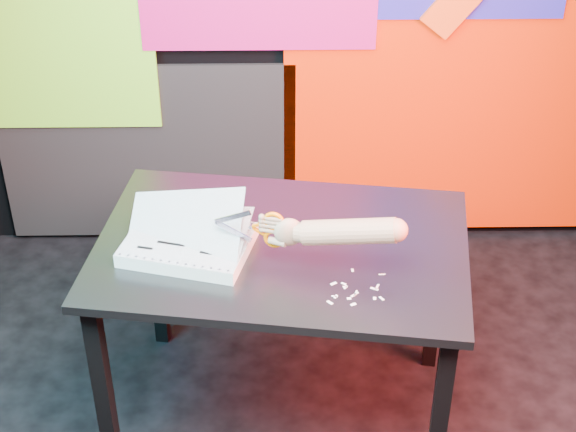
{
  "coord_description": "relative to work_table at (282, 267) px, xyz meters",
  "views": [
    {
      "loc": [
        -0.19,
        -1.92,
        2.38
      ],
      "look_at": [
        -0.15,
        0.34,
        0.87
      ],
      "focal_mm": 55.0,
      "sensor_mm": 36.0,
      "label": 1
    }
  ],
  "objects": [
    {
      "name": "hand_forearm",
      "position": [
        0.17,
        -0.16,
        0.25
      ],
      "size": [
        0.42,
        0.15,
        0.14
      ],
      "rotation": [
        0.0,
        0.0,
        -0.26
      ],
      "color": "#A97159",
      "rests_on": "work_table"
    },
    {
      "name": "backdrop",
      "position": [
        0.23,
        1.1,
        0.3
      ],
      "size": [
        2.88,
        0.05,
        2.08
      ],
      "color": "red",
      "rests_on": "ground"
    },
    {
      "name": "work_table",
      "position": [
        0.0,
        0.0,
        0.0
      ],
      "size": [
        1.28,
        0.95,
        0.75
      ],
      "rotation": [
        0.0,
        0.0,
        -0.15
      ],
      "color": "black",
      "rests_on": "ground"
    },
    {
      "name": "room",
      "position": [
        0.17,
        -0.36,
        0.69
      ],
      "size": [
        3.01,
        3.01,
        2.71
      ],
      "color": "black",
      "rests_on": "ground"
    },
    {
      "name": "paper_clippings",
      "position": [
        0.21,
        -0.25,
        0.09
      ],
      "size": [
        0.19,
        0.18,
        0.0
      ],
      "color": "silver",
      "rests_on": "work_table"
    },
    {
      "name": "scissors",
      "position": [
        -0.04,
        -0.11,
        0.22
      ],
      "size": [
        0.22,
        0.06,
        0.13
      ],
      "rotation": [
        0.0,
        0.0,
        -0.26
      ],
      "color": "#999BB2",
      "rests_on": "printout_stack"
    },
    {
      "name": "printout_stack",
      "position": [
        -0.29,
        -0.03,
        0.12
      ],
      "size": [
        0.44,
        0.37,
        0.2
      ],
      "rotation": [
        0.0,
        0.0,
        -0.26
      ],
      "color": "beige",
      "rests_on": "work_table"
    }
  ]
}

